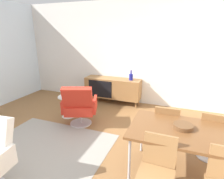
% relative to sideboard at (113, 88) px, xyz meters
% --- Properties ---
extents(ground_plane, '(8.32, 8.32, 0.00)m').
position_rel_sideboard_xyz_m(ground_plane, '(0.31, -2.30, -0.44)').
color(ground_plane, olive).
extents(wall_back, '(6.80, 0.12, 2.80)m').
position_rel_sideboard_xyz_m(wall_back, '(0.31, 0.30, 0.96)').
color(wall_back, white).
rests_on(wall_back, ground_plane).
extents(sideboard, '(1.60, 0.45, 0.72)m').
position_rel_sideboard_xyz_m(sideboard, '(0.00, 0.00, 0.00)').
color(sideboard, olive).
rests_on(sideboard, ground_plane).
extents(vase_cobalt, '(0.10, 0.10, 0.27)m').
position_rel_sideboard_xyz_m(vase_cobalt, '(0.53, 0.00, 0.37)').
color(vase_cobalt, navy).
rests_on(vase_cobalt, sideboard).
extents(dining_table, '(1.60, 0.90, 0.74)m').
position_rel_sideboard_xyz_m(dining_table, '(2.01, -2.38, 0.26)').
color(dining_table, brown).
rests_on(dining_table, ground_plane).
extents(wooden_bowl_on_table, '(0.26, 0.26, 0.06)m').
position_rel_sideboard_xyz_m(wooden_bowl_on_table, '(1.90, -2.34, 0.33)').
color(wooden_bowl_on_table, brown).
rests_on(wooden_bowl_on_table, dining_table).
extents(dining_chair_back_right, '(0.43, 0.45, 0.86)m').
position_rel_sideboard_xyz_m(dining_chair_back_right, '(2.35, -1.82, 0.03)').
color(dining_chair_back_right, '#9E7042').
rests_on(dining_chair_back_right, ground_plane).
extents(dining_chair_front_left, '(0.41, 0.43, 0.86)m').
position_rel_sideboard_xyz_m(dining_chair_front_left, '(1.66, -2.94, 0.03)').
color(dining_chair_front_left, '#9E7042').
rests_on(dining_chair_front_left, ground_plane).
extents(dining_chair_back_left, '(0.41, 0.43, 0.86)m').
position_rel_sideboard_xyz_m(dining_chair_back_left, '(1.66, -1.82, 0.03)').
color(dining_chair_back_left, '#9E7042').
rests_on(dining_chair_back_left, ground_plane).
extents(lounge_chair_red, '(0.85, 0.83, 0.95)m').
position_rel_sideboard_xyz_m(lounge_chair_red, '(-0.18, -1.55, 0.03)').
color(lounge_chair_red, red).
rests_on(lounge_chair_red, ground_plane).
extents(side_table_round, '(0.44, 0.44, 0.52)m').
position_rel_sideboard_xyz_m(side_table_round, '(-0.67, -1.27, -0.12)').
color(side_table_round, white).
rests_on(side_table_round, ground_plane).
extents(fruit_bowl, '(0.20, 0.20, 0.11)m').
position_rel_sideboard_xyz_m(fruit_bowl, '(-0.67, -1.27, 0.12)').
color(fruit_bowl, '#262628').
rests_on(fruit_bowl, side_table_round).
extents(area_rug, '(2.20, 1.70, 0.01)m').
position_rel_sideboard_xyz_m(area_rug, '(-0.32, -2.52, -0.44)').
color(area_rug, gray).
rests_on(area_rug, ground_plane).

